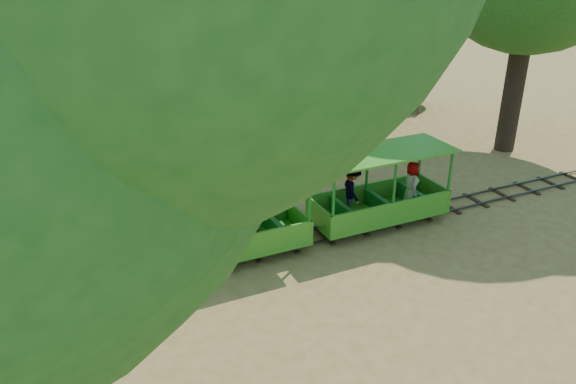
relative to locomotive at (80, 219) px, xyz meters
name	(u,v)px	position (x,y,z in m)	size (l,w,h in m)	color
ground	(325,236)	(5.75, -0.08, -1.73)	(90.00, 90.00, 0.00)	olive
track	(325,234)	(5.75, -0.08, -1.66)	(22.00, 1.00, 0.10)	#3F3D3A
locomotive	(80,219)	(0.00, 0.00, 0.00)	(2.69, 1.26, 3.09)	black
carriage_front	(228,230)	(3.14, -0.11, -0.94)	(3.80, 1.55, 1.97)	#36841C
carriage_rear	(377,195)	(7.31, -0.03, -0.89)	(3.80, 1.55, 1.97)	#36841C
fence	(222,128)	(5.75, 7.92, -1.15)	(18.10, 0.10, 1.00)	brown
shrub_mid_w	(155,117)	(3.59, 9.22, -0.84)	(2.57, 1.98, 1.78)	#2D6B1E
shrub_mid_e	(240,112)	(6.94, 9.22, -1.06)	(1.93, 1.49, 1.34)	#2D6B1E
shrub_east	(403,85)	(14.75, 9.22, -0.75)	(2.84, 2.19, 1.97)	#2D6B1E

